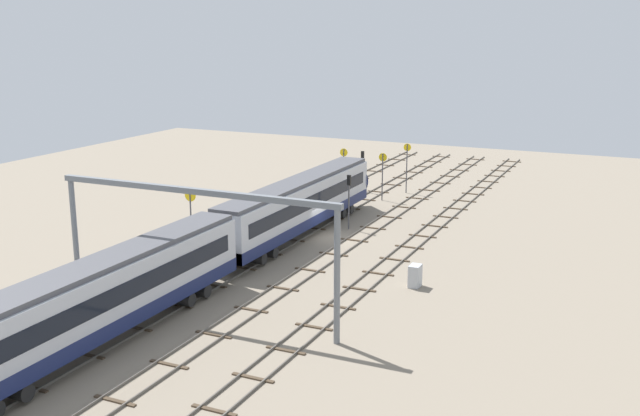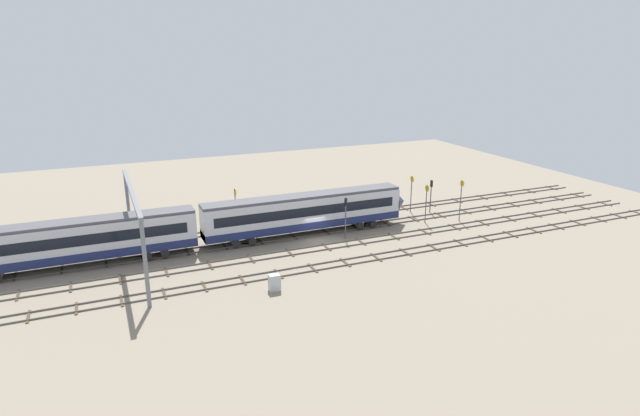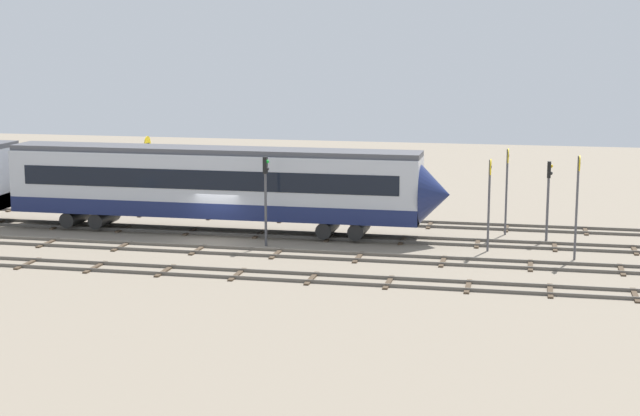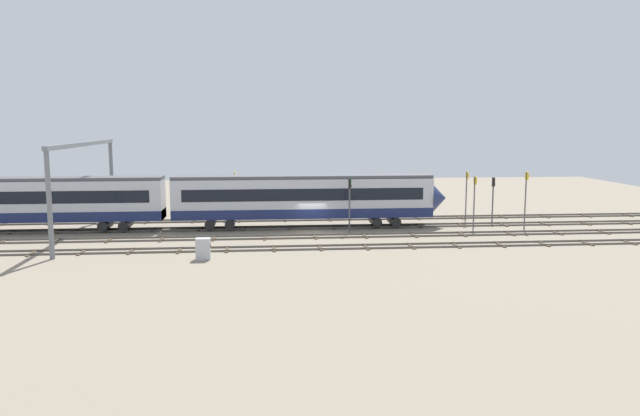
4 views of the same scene
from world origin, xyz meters
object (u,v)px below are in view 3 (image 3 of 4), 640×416
object	(u,v)px
train	(25,181)
speed_sign_mid_trackside	(507,180)
signal_light_trackside_departure	(266,188)
speed_sign_near_foreground	(148,161)
speed_sign_far_trackside	(489,192)
signal_light_trackside_approach	(548,189)
speed_sign_distant_end	(577,195)

from	to	relation	value
train	speed_sign_mid_trackside	bearing A→B (deg)	5.95
signal_light_trackside_departure	train	bearing A→B (deg)	169.51
train	speed_sign_near_foreground	bearing A→B (deg)	51.18
speed_sign_near_foreground	speed_sign_far_trackside	size ratio (longest dim) A/B	0.98
speed_sign_mid_trackside	signal_light_trackside_approach	size ratio (longest dim) A/B	1.12
train	speed_sign_near_foreground	size ratio (longest dim) A/B	10.41
speed_sign_distant_end	signal_light_trackside_approach	world-z (taller)	speed_sign_distant_end
speed_sign_distant_end	signal_light_trackside_approach	distance (m)	4.79
speed_sign_distant_end	signal_light_trackside_approach	size ratio (longest dim) A/B	1.21
train	speed_sign_near_foreground	xyz separation A→B (m)	(5.22, 6.49, 0.58)
signal_light_trackside_departure	signal_light_trackside_approach	bearing A→B (deg)	17.22
speed_sign_near_foreground	signal_light_trackside_departure	distance (m)	14.12
train	speed_sign_far_trackside	world-z (taller)	train
speed_sign_mid_trackside	signal_light_trackside_departure	distance (m)	13.94
speed_sign_near_foreground	speed_sign_mid_trackside	world-z (taller)	speed_sign_mid_trackside
speed_sign_far_trackside	speed_sign_distant_end	bearing A→B (deg)	-14.55
train	speed_sign_distant_end	bearing A→B (deg)	-5.11
speed_sign_mid_trackside	speed_sign_distant_end	xyz separation A→B (m)	(3.62, -5.82, 0.19)
speed_sign_far_trackside	signal_light_trackside_approach	world-z (taller)	speed_sign_far_trackside
speed_sign_mid_trackside	speed_sign_far_trackside	xyz separation A→B (m)	(-0.80, -4.68, -0.03)
speed_sign_near_foreground	speed_sign_mid_trackside	bearing A→B (deg)	-8.66
speed_sign_mid_trackside	speed_sign_far_trackside	size ratio (longest dim) A/B	1.01
train	signal_light_trackside_approach	xyz separation A→B (m)	(30.68, 1.71, 0.26)
speed_sign_far_trackside	signal_light_trackside_departure	bearing A→B (deg)	-174.22
speed_sign_far_trackside	signal_light_trackside_approach	size ratio (longest dim) A/B	1.11
speed_sign_near_foreground	signal_light_trackside_departure	size ratio (longest dim) A/B	0.99
speed_sign_far_trackside	signal_light_trackside_approach	bearing A→B (deg)	48.00
speed_sign_near_foreground	speed_sign_far_trackside	world-z (taller)	speed_sign_far_trackside
speed_sign_near_foreground	signal_light_trackside_departure	bearing A→B (deg)	-41.76
signal_light_trackside_approach	signal_light_trackside_departure	xyz separation A→B (m)	(-14.93, -4.63, 0.26)
speed_sign_near_foreground	speed_sign_mid_trackside	distance (m)	23.44
train	speed_sign_distant_end	world-z (taller)	speed_sign_distant_end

